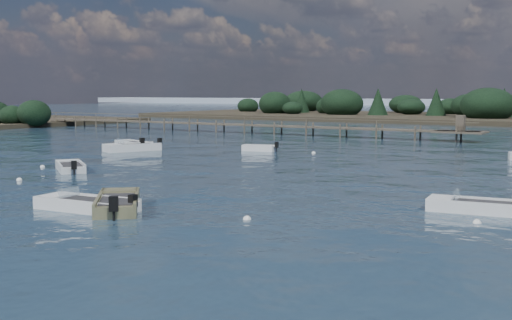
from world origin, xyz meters
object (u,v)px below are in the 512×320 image
Objects in this scene: tender_far_grey at (131,146)px; tender_far_white at (259,149)px; dinghy_mid_grey at (70,168)px; jetty at (248,125)px; dinghy_mid_white_b at (478,209)px; dinghy_extra_b at (118,205)px; dinghy_extra_a at (132,149)px; dinghy_mid_white_a at (86,207)px.

tender_far_grey reaches higher than tender_far_white.
dinghy_mid_grey is (8.70, -14.57, -0.04)m from tender_far_grey.
tender_far_grey reaches higher than dinghy_mid_grey.
dinghy_mid_grey is at bearing -73.10° from jetty.
dinghy_mid_white_b is 1.09× the size of tender_far_grey.
tender_far_white is (11.40, 3.55, -0.03)m from tender_far_grey.
dinghy_extra_b is 51.94m from jetty.
dinghy_extra_a is at bearing -44.91° from tender_far_grey.
tender_far_white is 0.71× the size of dinghy_extra_b.
dinghy_extra_b is at bearing 40.20° from dinghy_mid_white_a.
tender_far_white is at bearing 110.22° from dinghy_extra_b.
dinghy_extra_b is at bearing -149.68° from dinghy_mid_white_b.
dinghy_mid_white_b is at bearing -23.88° from tender_far_grey.
dinghy_mid_grey is at bearing -98.48° from tender_far_white.
tender_far_white is 24.35m from jetty.
dinghy_mid_grey is at bearing -62.36° from dinghy_extra_a.
dinghy_mid_white_b is 1.10× the size of dinghy_mid_grey.
dinghy_extra_a reaches higher than tender_far_white.
tender_far_grey is 31.06m from dinghy_extra_b.
tender_far_grey is at bearing -83.13° from jetty.
tender_far_grey is 11.94m from tender_far_white.
dinghy_extra_a reaches higher than dinghy_mid_grey.
tender_far_white is 28.07m from dinghy_extra_b.
tender_far_grey is at bearing 130.39° from dinghy_mid_white_a.
dinghy_mid_white_a reaches higher than dinghy_mid_grey.
jetty is at bearing 106.90° from dinghy_mid_grey.
jetty reaches higher than tender_far_white.
dinghy_mid_white_b reaches higher than dinghy_mid_grey.
dinghy_mid_grey is 0.84× the size of dinghy_mid_white_a.
dinghy_mid_white_b reaches higher than tender_far_white.
dinghy_mid_white_b is 15.15m from dinghy_extra_b.
tender_far_grey is 23.49m from jetty.
jetty is at bearing 116.02° from dinghy_mid_white_a.
dinghy_mid_white_b is 1.01× the size of dinghy_extra_b.
tender_far_white is 0.05× the size of jetty.
dinghy_extra_a is at bearing 129.86° from dinghy_mid_white_a.
tender_far_white is (9.17, 5.78, -0.03)m from dinghy_extra_a.
dinghy_extra_a is 34.46m from dinghy_mid_white_b.
tender_far_grey is at bearing 132.81° from dinghy_extra_b.
dinghy_extra_b reaches higher than tender_far_white.
dinghy_mid_white_a is 52.25m from jetty.
dinghy_extra_a is at bearing -147.76° from tender_far_white.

